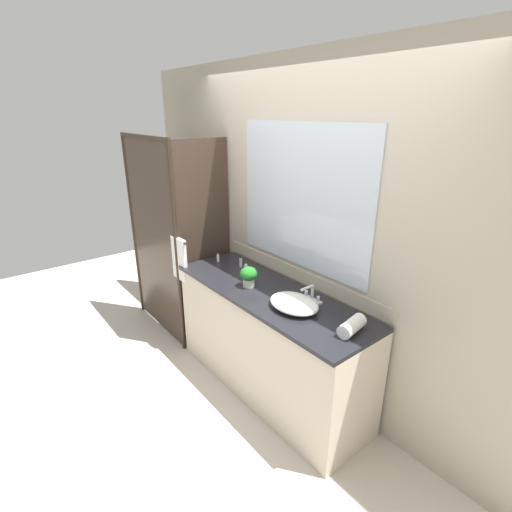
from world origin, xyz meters
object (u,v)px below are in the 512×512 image
(amenity_bottle_body_wash, at_px, (218,258))
(amenity_bottle_lotion, at_px, (246,270))
(faucet, at_px, (311,296))
(amenity_bottle_shampoo, at_px, (241,262))
(rolled_towel_near_edge, at_px, (352,326))
(sink_basin, at_px, (294,303))
(potted_plant, at_px, (249,275))

(amenity_bottle_body_wash, xyz_separation_m, amenity_bottle_lotion, (0.42, 0.01, 0.01))
(faucet, xyz_separation_m, amenity_bottle_lotion, (-0.66, -0.09, 0.01))
(amenity_bottle_shampoo, height_order, rolled_towel_near_edge, amenity_bottle_shampoo)
(faucet, height_order, amenity_bottle_body_wash, faucet)
(sink_basin, xyz_separation_m, potted_plant, (-0.48, -0.03, 0.05))
(sink_basin, height_order, amenity_bottle_shampoo, amenity_bottle_shampoo)
(potted_plant, distance_m, amenity_bottle_lotion, 0.22)
(potted_plant, bearing_deg, faucet, 22.70)
(faucet, xyz_separation_m, amenity_bottle_shampoo, (-0.84, -0.01, 0.00))
(sink_basin, distance_m, amenity_bottle_shampoo, 0.85)
(potted_plant, height_order, rolled_towel_near_edge, potted_plant)
(faucet, bearing_deg, amenity_bottle_lotion, -172.21)
(potted_plant, height_order, amenity_bottle_shampoo, potted_plant)
(faucet, distance_m, amenity_bottle_body_wash, 1.08)
(potted_plant, bearing_deg, amenity_bottle_lotion, 148.59)
(amenity_bottle_body_wash, bearing_deg, faucet, 5.17)
(sink_basin, xyz_separation_m, amenity_bottle_body_wash, (-1.08, 0.08, -0.00))
(sink_basin, bearing_deg, faucet, 90.00)
(amenity_bottle_body_wash, bearing_deg, amenity_bottle_lotion, 0.95)
(faucet, xyz_separation_m, potted_plant, (-0.48, -0.20, 0.05))
(sink_basin, bearing_deg, amenity_bottle_lotion, 172.89)
(potted_plant, distance_m, amenity_bottle_body_wash, 0.61)
(amenity_bottle_lotion, bearing_deg, faucet, 7.79)
(faucet, relative_size, amenity_bottle_shampoo, 1.67)
(potted_plant, height_order, amenity_bottle_body_wash, potted_plant)
(amenity_bottle_body_wash, relative_size, amenity_bottle_lotion, 0.72)
(rolled_towel_near_edge, bearing_deg, amenity_bottle_body_wash, 179.59)
(amenity_bottle_shampoo, distance_m, rolled_towel_near_edge, 1.29)
(faucet, height_order, potted_plant, potted_plant)
(sink_basin, relative_size, potted_plant, 2.34)
(sink_basin, height_order, potted_plant, potted_plant)
(faucet, distance_m, potted_plant, 0.52)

